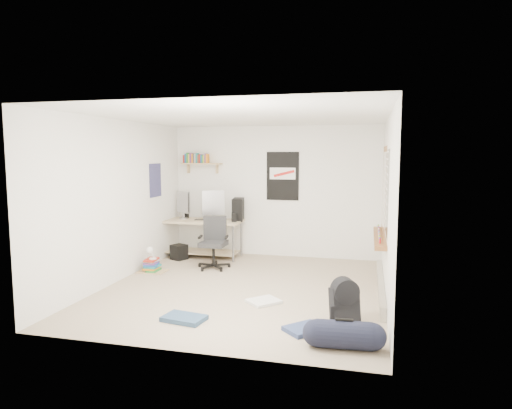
% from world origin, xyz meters
% --- Properties ---
extents(floor, '(4.00, 4.50, 0.01)m').
position_xyz_m(floor, '(0.00, 0.00, -0.01)').
color(floor, gray).
rests_on(floor, ground).
extents(ceiling, '(4.00, 4.50, 0.01)m').
position_xyz_m(ceiling, '(0.00, 0.00, 2.50)').
color(ceiling, white).
rests_on(ceiling, ground).
extents(back_wall, '(4.00, 0.01, 2.50)m').
position_xyz_m(back_wall, '(0.00, 2.25, 1.25)').
color(back_wall, silver).
rests_on(back_wall, ground).
extents(left_wall, '(0.01, 4.50, 2.50)m').
position_xyz_m(left_wall, '(-2.00, 0.00, 1.25)').
color(left_wall, silver).
rests_on(left_wall, ground).
extents(right_wall, '(0.01, 4.50, 2.50)m').
position_xyz_m(right_wall, '(2.00, 0.00, 1.25)').
color(right_wall, silver).
rests_on(right_wall, ground).
extents(desk, '(1.56, 0.75, 0.70)m').
position_xyz_m(desk, '(-1.33, 1.80, 0.36)').
color(desk, tan).
rests_on(desk, floor).
extents(monitor_left, '(0.37, 0.29, 0.42)m').
position_xyz_m(monitor_left, '(-1.74, 1.87, 0.91)').
color(monitor_left, '#B3B2B7').
rests_on(monitor_left, desk).
extents(monitor_right, '(0.42, 0.27, 0.46)m').
position_xyz_m(monitor_right, '(-1.06, 1.70, 0.93)').
color(monitor_right, '#9F9EA3').
rests_on(monitor_right, desk).
extents(pc_tower, '(0.26, 0.44, 0.43)m').
position_xyz_m(pc_tower, '(-0.67, 2.00, 0.91)').
color(pc_tower, black).
rests_on(pc_tower, desk).
extents(keyboard, '(0.43, 0.22, 0.02)m').
position_xyz_m(keyboard, '(-1.28, 1.84, 0.71)').
color(keyboard, black).
rests_on(keyboard, desk).
extents(speaker_left, '(0.12, 0.12, 0.20)m').
position_xyz_m(speaker_left, '(-1.75, 2.00, 0.80)').
color(speaker_left, black).
rests_on(speaker_left, desk).
extents(speaker_right, '(0.12, 0.12, 0.18)m').
position_xyz_m(speaker_right, '(-0.67, 1.72, 0.79)').
color(speaker_right, black).
rests_on(speaker_right, desk).
extents(office_chair, '(0.68, 0.68, 0.90)m').
position_xyz_m(office_chair, '(-0.82, 1.00, 0.49)').
color(office_chair, '#262729').
rests_on(office_chair, floor).
extents(wall_shelf, '(0.80, 0.22, 0.24)m').
position_xyz_m(wall_shelf, '(-1.45, 2.14, 1.78)').
color(wall_shelf, tan).
rests_on(wall_shelf, back_wall).
extents(poster_back_wall, '(0.62, 0.03, 0.92)m').
position_xyz_m(poster_back_wall, '(0.15, 2.23, 1.55)').
color(poster_back_wall, black).
rests_on(poster_back_wall, back_wall).
extents(poster_left_wall, '(0.02, 0.42, 0.60)m').
position_xyz_m(poster_left_wall, '(-1.99, 1.20, 1.50)').
color(poster_left_wall, navy).
rests_on(poster_left_wall, left_wall).
extents(window, '(0.10, 1.50, 1.26)m').
position_xyz_m(window, '(1.95, 0.30, 1.45)').
color(window, brown).
rests_on(window, right_wall).
extents(baseboard_heater, '(0.08, 2.50, 0.18)m').
position_xyz_m(baseboard_heater, '(1.96, 0.30, 0.09)').
color(baseboard_heater, '#B7B2A8').
rests_on(baseboard_heater, floor).
extents(backpack, '(0.39, 0.36, 0.42)m').
position_xyz_m(backpack, '(1.51, -1.03, 0.20)').
color(backpack, black).
rests_on(backpack, floor).
extents(duffel_bag, '(0.31, 0.31, 0.57)m').
position_xyz_m(duffel_bag, '(1.55, -1.78, 0.14)').
color(duffel_bag, black).
rests_on(duffel_bag, floor).
extents(tshirt, '(0.52, 0.52, 0.04)m').
position_xyz_m(tshirt, '(0.43, -0.58, 0.02)').
color(tshirt, silver).
rests_on(tshirt, floor).
extents(jeans_a, '(0.54, 0.39, 0.05)m').
position_xyz_m(jeans_a, '(-0.34, -1.45, 0.03)').
color(jeans_a, navy).
rests_on(jeans_a, floor).
extents(jeans_b, '(0.52, 0.52, 0.05)m').
position_xyz_m(jeans_b, '(1.09, -1.42, 0.03)').
color(jeans_b, navy).
rests_on(jeans_b, floor).
extents(book_stack, '(0.50, 0.42, 0.33)m').
position_xyz_m(book_stack, '(-1.75, 0.54, 0.15)').
color(book_stack, brown).
rests_on(book_stack, floor).
extents(desk_lamp, '(0.18, 0.24, 0.21)m').
position_xyz_m(desk_lamp, '(-1.73, 0.52, 0.38)').
color(desk_lamp, silver).
rests_on(desk_lamp, book_stack).
extents(subwoofer, '(0.33, 0.33, 0.28)m').
position_xyz_m(subwoofer, '(-1.67, 1.48, 0.14)').
color(subwoofer, black).
rests_on(subwoofer, floor).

